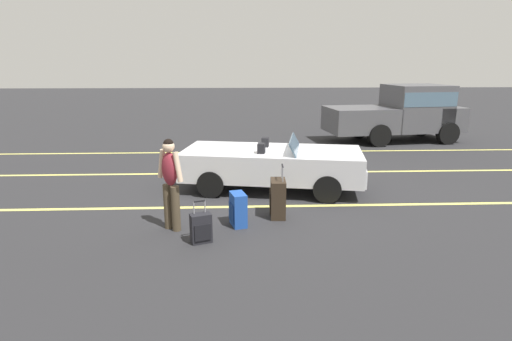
# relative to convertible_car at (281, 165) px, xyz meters

# --- Properties ---
(ground_plane) EXTENTS (80.00, 80.00, 0.00)m
(ground_plane) POSITION_rel_convertible_car_xyz_m (-0.21, 0.04, -0.59)
(ground_plane) COLOR #28282B
(lot_line_near) EXTENTS (18.00, 0.12, 0.01)m
(lot_line_near) POSITION_rel_convertible_car_xyz_m (-0.21, -1.22, -0.59)
(lot_line_near) COLOR #EAE066
(lot_line_near) RESTS_ON ground_plane
(lot_line_mid) EXTENTS (18.00, 0.12, 0.01)m
(lot_line_mid) POSITION_rel_convertible_car_xyz_m (-0.21, 1.48, -0.59)
(lot_line_mid) COLOR #EAE066
(lot_line_mid) RESTS_ON ground_plane
(lot_line_far) EXTENTS (18.00, 0.12, 0.01)m
(lot_line_far) POSITION_rel_convertible_car_xyz_m (-0.21, 4.18, -0.59)
(lot_line_far) COLOR #EAE066
(lot_line_far) RESTS_ON ground_plane
(convertible_car) EXTENTS (4.38, 2.48, 1.24)m
(convertible_car) POSITION_rel_convertible_car_xyz_m (0.00, 0.00, 0.00)
(convertible_car) COLOR silver
(convertible_car) RESTS_ON ground_plane
(suitcase_large_black) EXTENTS (0.32, 0.49, 1.03)m
(suitcase_large_black) POSITION_rel_convertible_car_xyz_m (-0.24, -1.80, -0.22)
(suitcase_large_black) COLOR #2D2319
(suitcase_large_black) RESTS_ON ground_plane
(suitcase_medium_bright) EXTENTS (0.35, 0.45, 0.62)m
(suitcase_medium_bright) POSITION_rel_convertible_car_xyz_m (-1.00, -2.21, -0.28)
(suitcase_medium_bright) COLOR #1E479E
(suitcase_medium_bright) RESTS_ON ground_plane
(suitcase_small_carryon) EXTENTS (0.39, 0.31, 0.72)m
(suitcase_small_carryon) POSITION_rel_convertible_car_xyz_m (-1.61, -2.93, -0.34)
(suitcase_small_carryon) COLOR black
(suitcase_small_carryon) RESTS_ON ground_plane
(traveler_person) EXTENTS (0.53, 0.44, 1.65)m
(traveler_person) POSITION_rel_convertible_car_xyz_m (-2.18, -2.34, 0.34)
(traveler_person) COLOR #4C3F2D
(traveler_person) RESTS_ON ground_plane
(parked_pickup_truck_near) EXTENTS (5.20, 2.57, 2.10)m
(parked_pickup_truck_near) POSITION_rel_convertible_car_xyz_m (5.24, 5.99, 0.52)
(parked_pickup_truck_near) COLOR #4C4C51
(parked_pickup_truck_near) RESTS_ON ground_plane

